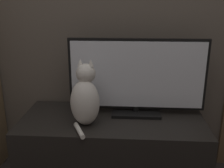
# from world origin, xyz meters

# --- Properties ---
(tv_stand) EXTENTS (1.21, 0.54, 0.49)m
(tv_stand) POSITION_xyz_m (0.00, 0.91, 0.24)
(tv_stand) COLOR black
(tv_stand) RESTS_ON ground_plane
(tv) EXTENTS (0.91, 0.20, 0.52)m
(tv) POSITION_xyz_m (0.16, 1.00, 0.74)
(tv) COLOR black
(tv) RESTS_ON tv_stand
(cat) EXTENTS (0.21, 0.30, 0.41)m
(cat) POSITION_xyz_m (-0.16, 0.82, 0.66)
(cat) COLOR silver
(cat) RESTS_ON tv_stand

